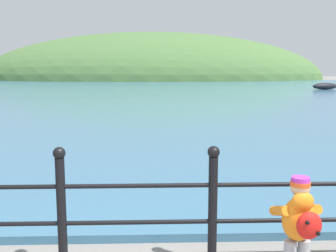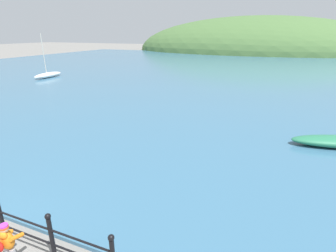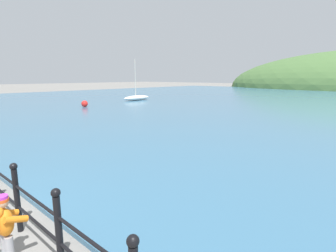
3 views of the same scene
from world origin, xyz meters
The scene contains 5 objects.
water centered at (0.00, 32.00, 0.05)m, with size 80.00×60.00×0.10m, color #386684.
iron_railing centered at (0.11, 1.50, 0.64)m, with size 7.48×0.12×1.21m.
child_in_coat centered at (1.55, 1.09, 0.61)m, with size 0.40×0.54×1.00m.
boat_nearest_quay centered at (-15.97, 19.06, 0.38)m, with size 0.93×3.51×4.36m.
mooring_buoy centered at (-14.39, 11.84, 0.37)m, with size 0.53×0.53×0.53m, color red.
Camera 3 is at (5.41, 0.15, 2.58)m, focal length 28.00 mm.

